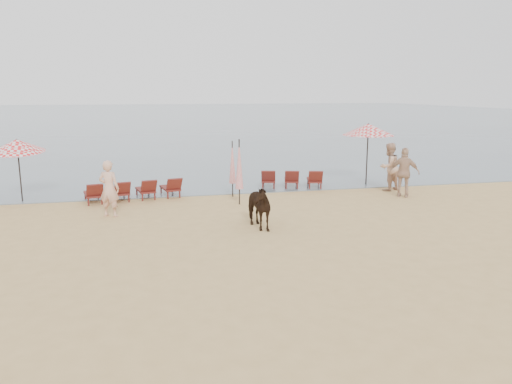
# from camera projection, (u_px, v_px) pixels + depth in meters

# --- Properties ---
(ground) EXTENTS (120.00, 120.00, 0.00)m
(ground) POSITION_uv_depth(u_px,v_px,m) (310.00, 291.00, 10.29)
(ground) COLOR tan
(ground) RESTS_ON ground
(sea) EXTENTS (160.00, 140.00, 0.06)m
(sea) POSITION_uv_depth(u_px,v_px,m) (160.00, 115.00, 86.71)
(sea) COLOR #51606B
(sea) RESTS_ON ground
(lounger_cluster_left) EXTENTS (3.70, 2.12, 0.55)m
(lounger_cluster_left) POSITION_uv_depth(u_px,v_px,m) (134.00, 190.00, 18.83)
(lounger_cluster_left) COLOR maroon
(lounger_cluster_left) RESTS_ON ground
(lounger_cluster_right) EXTENTS (2.84, 2.11, 0.56)m
(lounger_cluster_right) POSITION_uv_depth(u_px,v_px,m) (292.00, 179.00, 21.17)
(lounger_cluster_right) COLOR maroon
(lounger_cluster_right) RESTS_ON ground
(umbrella_open_left_b) EXTENTS (1.90, 1.94, 2.43)m
(umbrella_open_left_b) POSITION_uv_depth(u_px,v_px,m) (17.00, 146.00, 18.17)
(umbrella_open_left_b) COLOR black
(umbrella_open_left_b) RESTS_ON ground
(umbrella_open_right) EXTENTS (2.21, 2.21, 2.70)m
(umbrella_open_right) POSITION_uv_depth(u_px,v_px,m) (368.00, 129.00, 21.43)
(umbrella_open_right) COLOR black
(umbrella_open_right) RESTS_ON ground
(umbrella_closed_left) EXTENTS (0.29, 0.29, 2.38)m
(umbrella_closed_left) POSITION_uv_depth(u_px,v_px,m) (239.00, 165.00, 17.88)
(umbrella_closed_left) COLOR black
(umbrella_closed_left) RESTS_ON ground
(umbrella_closed_right) EXTENTS (0.27, 0.27, 2.18)m
(umbrella_closed_right) POSITION_uv_depth(u_px,v_px,m) (232.00, 163.00, 19.24)
(umbrella_closed_right) COLOR black
(umbrella_closed_right) RESTS_ON ground
(cow) EXTENTS (1.04, 1.73, 1.36)m
(cow) POSITION_uv_depth(u_px,v_px,m) (255.00, 206.00, 14.90)
(cow) COLOR black
(cow) RESTS_ON ground
(beachgoer_left) EXTENTS (0.80, 0.69, 1.87)m
(beachgoer_left) POSITION_uv_depth(u_px,v_px,m) (109.00, 189.00, 16.24)
(beachgoer_left) COLOR tan
(beachgoer_left) RESTS_ON ground
(beachgoer_right_a) EXTENTS (1.17, 1.05, 1.97)m
(beachgoer_right_a) POSITION_uv_depth(u_px,v_px,m) (389.00, 167.00, 20.54)
(beachgoer_right_a) COLOR tan
(beachgoer_right_a) RESTS_ON ground
(beachgoer_right_b) EXTENTS (1.20, 1.02, 1.92)m
(beachgoer_right_b) POSITION_uv_depth(u_px,v_px,m) (404.00, 173.00, 19.25)
(beachgoer_right_b) COLOR tan
(beachgoer_right_b) RESTS_ON ground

